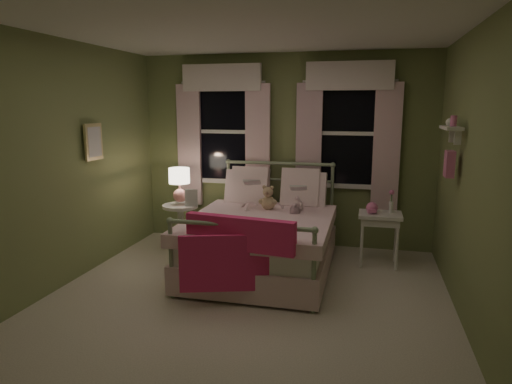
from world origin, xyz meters
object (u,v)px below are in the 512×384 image
(child_left, at_px, (249,187))
(child_right, at_px, (293,190))
(teddy_bear, at_px, (268,200))
(table_lamp, at_px, (179,181))
(nightstand_right, at_px, (380,221))
(bed, at_px, (263,238))
(nightstand_left, at_px, (181,222))

(child_left, relative_size, child_right, 1.02)
(child_right, bearing_deg, teddy_bear, 19.50)
(child_right, relative_size, teddy_bear, 2.14)
(table_lamp, bearing_deg, teddy_bear, -3.89)
(table_lamp, height_order, nightstand_right, table_lamp)
(child_left, height_order, nightstand_right, child_left)
(bed, bearing_deg, table_lamp, 163.78)
(nightstand_right, bearing_deg, table_lamp, -176.92)
(teddy_bear, xyz_separation_m, nightstand_right, (1.32, 0.21, -0.24))
(child_right, xyz_separation_m, nightstand_left, (-1.46, -0.08, -0.48))
(child_right, distance_m, teddy_bear, 0.34)
(bed, distance_m, child_right, 0.72)
(child_left, relative_size, table_lamp, 1.50)
(bed, xyz_separation_m, nightstand_right, (1.32, 0.48, 0.17))
(bed, bearing_deg, nightstand_left, 163.78)
(bed, bearing_deg, child_left, 123.60)
(bed, relative_size, table_lamp, 4.56)
(nightstand_right, bearing_deg, child_left, -177.99)
(table_lamp, relative_size, nightstand_right, 0.70)
(table_lamp, bearing_deg, nightstand_left, -45.00)
(child_right, height_order, teddy_bear, child_right)
(bed, relative_size, teddy_bear, 6.66)
(child_right, relative_size, nightstand_right, 1.02)
(bed, distance_m, teddy_bear, 0.49)
(nightstand_left, bearing_deg, bed, -16.22)
(teddy_bear, xyz_separation_m, nightstand_left, (-1.18, 0.08, -0.37))
(table_lamp, distance_m, nightstand_right, 2.54)
(child_right, distance_m, table_lamp, 1.46)
(child_left, xyz_separation_m, nightstand_left, (-0.90, -0.08, -0.49))
(bed, distance_m, nightstand_left, 1.23)
(bed, height_order, teddy_bear, bed)
(child_left, xyz_separation_m, child_right, (0.56, 0.00, -0.01))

